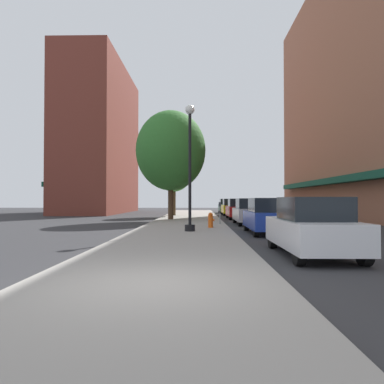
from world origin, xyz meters
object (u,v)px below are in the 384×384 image
at_px(car_blue, 268,216).
at_px(car_silver, 249,212).
at_px(lamppost, 190,165).
at_px(car_green, 227,206).
at_px(car_red, 238,209).
at_px(tree_near, 171,151).
at_px(parking_meter_near, 220,210).
at_px(car_yellow, 231,207).
at_px(fire_hydrant, 211,220).
at_px(car_white, 312,227).
at_px(tree_mid, 174,169).

distance_m(car_blue, car_silver, 6.21).
height_order(lamppost, car_green, lamppost).
height_order(car_silver, car_green, same).
bearing_deg(car_silver, car_red, 91.44).
distance_m(lamppost, car_green, 26.01).
distance_m(lamppost, car_red, 13.66).
height_order(tree_near, car_silver, tree_near).
relative_size(tree_near, car_red, 1.88).
bearing_deg(car_silver, parking_meter_near, -144.76).
height_order(tree_near, car_blue, tree_near).
xyz_separation_m(lamppost, car_yellow, (3.62, 19.76, -2.39)).
relative_size(fire_hydrant, car_yellow, 0.18).
distance_m(parking_meter_near, car_white, 11.76).
distance_m(parking_meter_near, car_yellow, 14.91).
bearing_deg(tree_near, car_silver, -36.06).
relative_size(car_white, car_silver, 1.00).
bearing_deg(car_green, car_yellow, -88.18).
bearing_deg(tree_near, tree_mid, 92.30).
bearing_deg(car_green, car_blue, -88.18).
distance_m(fire_hydrant, car_yellow, 17.82).
xyz_separation_m(car_silver, car_yellow, (0.00, 13.47, 0.00)).
distance_m(car_white, car_blue, 6.70).
xyz_separation_m(parking_meter_near, car_white, (1.95, -11.60, -0.14)).
xyz_separation_m(car_blue, car_yellow, (0.00, 19.68, 0.00)).
relative_size(tree_mid, car_red, 1.50).
bearing_deg(car_green, car_silver, -88.18).
bearing_deg(car_red, tree_mid, 145.51).
bearing_deg(car_white, car_green, 89.82).
bearing_deg(car_red, car_white, -88.97).
bearing_deg(car_blue, car_green, 87.73).
distance_m(fire_hydrant, parking_meter_near, 2.95).
bearing_deg(car_red, tree_near, -151.21).
bearing_deg(lamppost, car_red, 74.38).
bearing_deg(fire_hydrant, car_red, 76.54).
bearing_deg(parking_meter_near, car_white, -80.45).
bearing_deg(tree_mid, car_red, -35.52).
bearing_deg(tree_near, car_blue, -62.19).
bearing_deg(car_yellow, car_green, 90.08).
distance_m(car_silver, car_yellow, 13.47).
xyz_separation_m(lamppost, car_blue, (3.62, 0.08, -2.39)).
height_order(car_white, car_silver, same).
bearing_deg(car_blue, lamppost, 178.93).
relative_size(fire_hydrant, car_red, 0.18).
distance_m(car_blue, car_green, 25.57).
distance_m(fire_hydrant, tree_near, 9.69).
distance_m(tree_mid, car_silver, 12.56).
bearing_deg(car_yellow, car_silver, -89.92).
relative_size(parking_meter_near, tree_near, 0.16).
relative_size(car_yellow, car_green, 1.00).
height_order(parking_meter_near, car_silver, car_silver).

